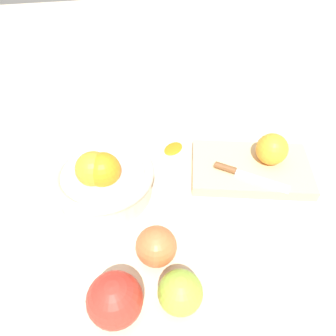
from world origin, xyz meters
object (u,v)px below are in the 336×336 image
Objects in this scene: orange_on_board at (272,149)px; apple_front_left_3 at (115,300)px; knife at (241,173)px; bowl at (103,178)px; apple_front_left_2 at (156,246)px; apple_front_left at (180,293)px; cutting_board at (251,169)px.

orange_on_board is 0.43m from apple_front_left_3.
knife is 0.35m from apple_front_left_3.
apple_front_left_2 is (0.08, -0.16, -0.01)m from bowl.
apple_front_left_3 is at bearing -139.53° from knife.
apple_front_left_2 is (-0.27, -0.18, -0.02)m from orange_on_board.
apple_front_left_2 is at bearing -63.06° from bowl.
bowl is 0.27m from apple_front_left.
orange_on_board is 0.96× the size of apple_front_left.
bowl reaches higher than apple_front_left_3.
knife reaches higher than cutting_board.
apple_front_left is (-0.20, -0.25, 0.02)m from cutting_board.
bowl is 0.35m from orange_on_board.
apple_front_left_2 is at bearing -143.27° from knife.
bowl is 0.28m from knife.
apple_front_left_3 reaches higher than apple_front_left.
bowl is 0.81× the size of cutting_board.
knife is 1.97× the size of apple_front_left_2.
apple_front_left is at bearing -66.46° from bowl.
knife is at bearing 53.42° from apple_front_left.
apple_front_left_2 is 0.11m from apple_front_left_3.
orange_on_board is at bearing 37.30° from apple_front_left_3.
knife is at bearing -3.83° from bowl.
apple_front_left_2 is at bearing 106.37° from apple_front_left.
apple_front_left_2 is at bearing 48.80° from apple_front_left_3.
knife is at bearing 36.73° from apple_front_left_2.
apple_front_left is 0.83× the size of apple_front_left_3.
apple_front_left is at bearing -126.58° from knife.
bowl is 1.47× the size of knife.
apple_front_left is at bearing -128.63° from cutting_board.
apple_front_left_2 reaches higher than knife.
cutting_board is 0.39m from apple_front_left_3.
orange_on_board reaches higher than apple_front_left_2.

